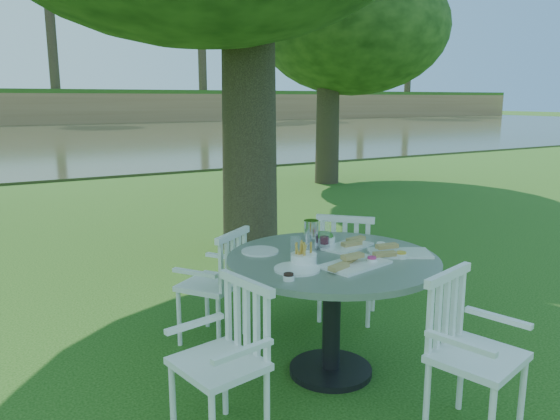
{
  "coord_description": "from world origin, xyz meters",
  "views": [
    {
      "loc": [
        -2.4,
        -3.95,
        1.83
      ],
      "look_at": [
        0.0,
        0.2,
        0.85
      ],
      "focal_mm": 35.0,
      "sensor_mm": 36.0,
      "label": 1
    }
  ],
  "objects": [
    {
      "name": "ground",
      "position": [
        0.0,
        0.0,
        0.0
      ],
      "size": [
        140.0,
        140.0,
        0.0
      ],
      "primitive_type": "plane",
      "color": "#17420D",
      "rests_on": "ground"
    },
    {
      "name": "table",
      "position": [
        -0.39,
        -1.16,
        0.66
      ],
      "size": [
        1.38,
        1.38,
        0.82
      ],
      "color": "black",
      "rests_on": "ground"
    },
    {
      "name": "chair_ne",
      "position": [
        0.23,
        -0.49,
        0.54
      ],
      "size": [
        0.63,
        0.63,
        0.92
      ],
      "rotation": [
        0.0,
        0.0,
        -3.94
      ],
      "color": "white",
      "rests_on": "ground"
    },
    {
      "name": "chair_nw",
      "position": [
        -0.83,
        -0.35,
        0.51
      ],
      "size": [
        0.6,
        0.59,
        0.87
      ],
      "rotation": [
        0.0,
        0.0,
        -2.54
      ],
      "color": "white",
      "rests_on": "ground"
    },
    {
      "name": "chair_sw",
      "position": [
        -1.26,
        -1.46,
        0.52
      ],
      "size": [
        0.49,
        0.51,
        0.88
      ],
      "rotation": [
        0.0,
        0.0,
        -1.38
      ],
      "color": "white",
      "rests_on": "ground"
    },
    {
      "name": "chair_se",
      "position": [
        -0.15,
        -2.05,
        0.53
      ],
      "size": [
        0.55,
        0.53,
        0.9
      ],
      "rotation": [
        0.0,
        0.0,
        0.27
      ],
      "color": "white",
      "rests_on": "ground"
    },
    {
      "name": "tableware",
      "position": [
        -0.39,
        -1.11,
        0.86
      ],
      "size": [
        1.18,
        0.86,
        0.2
      ],
      "color": "white",
      "rests_on": "table"
    },
    {
      "name": "river",
      "position": [
        0.0,
        23.0,
        0.0
      ],
      "size": [
        100.0,
        28.0,
        0.12
      ],
      "primitive_type": "cube",
      "color": "#373B23",
      "rests_on": "ground"
    }
  ]
}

